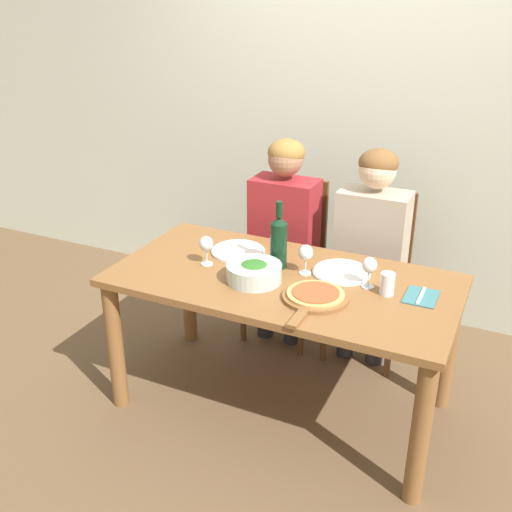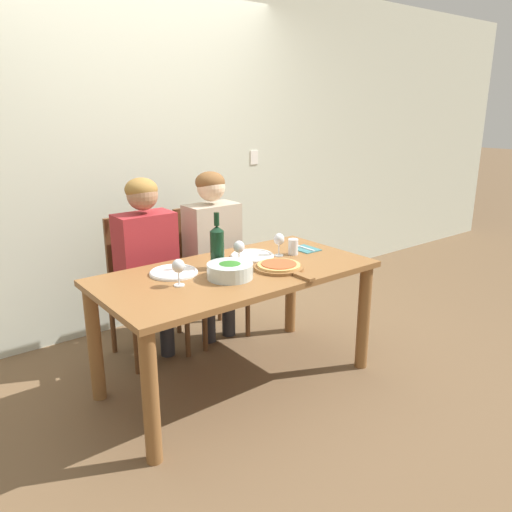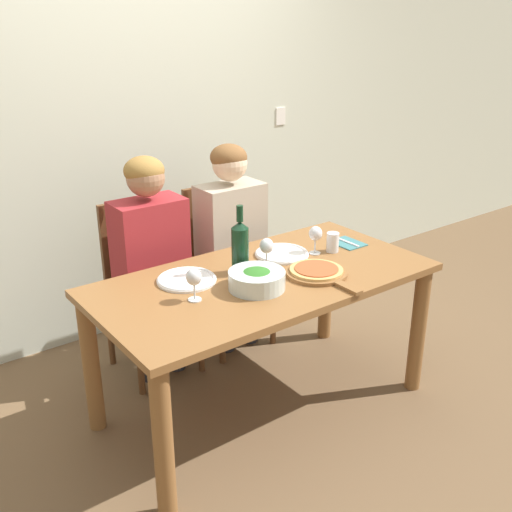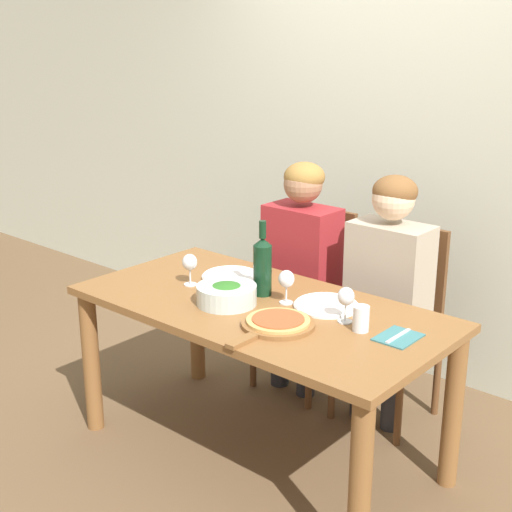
{
  "view_description": "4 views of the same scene",
  "coord_description": "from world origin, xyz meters",
  "px_view_note": "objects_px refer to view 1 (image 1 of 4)",
  "views": [
    {
      "loc": [
        0.98,
        -2.38,
        2.01
      ],
      "look_at": [
        -0.15,
        0.01,
        0.82
      ],
      "focal_mm": 42.0,
      "sensor_mm": 36.0,
      "label": 1
    },
    {
      "loc": [
        -1.65,
        -2.3,
        1.67
      ],
      "look_at": [
        0.15,
        -0.0,
        0.81
      ],
      "focal_mm": 35.0,
      "sensor_mm": 36.0,
      "label": 2
    },
    {
      "loc": [
        -1.61,
        -2.09,
        1.9
      ],
      "look_at": [
        0.01,
        0.07,
        0.82
      ],
      "focal_mm": 42.0,
      "sensor_mm": 36.0,
      "label": 3
    },
    {
      "loc": [
        1.87,
        -2.2,
        1.88
      ],
      "look_at": [
        -0.07,
        0.06,
        0.93
      ],
      "focal_mm": 50.0,
      "sensor_mm": 36.0,
      "label": 4
    }
  ],
  "objects_px": {
    "dinner_plate_right": "(342,272)",
    "wine_glass_left": "(206,245)",
    "person_man": "(371,238)",
    "wine_glass_centre": "(306,254)",
    "pizza_on_board": "(315,296)",
    "chair_left": "(290,252)",
    "fork_on_napkin": "(421,297)",
    "broccoli_bowl": "(254,272)",
    "dinner_plate_left": "(238,251)",
    "water_tumbler": "(387,284)",
    "chair_right": "(373,268)",
    "wine_glass_right": "(369,267)",
    "person_woman": "(283,223)",
    "wine_bottle": "(279,241)"
  },
  "relations": [
    {
      "from": "dinner_plate_right",
      "to": "wine_glass_left",
      "type": "distance_m",
      "value": 0.68
    },
    {
      "from": "person_man",
      "to": "wine_glass_centre",
      "type": "bearing_deg",
      "value": -107.65
    },
    {
      "from": "pizza_on_board",
      "to": "chair_left",
      "type": "bearing_deg",
      "value": 118.36
    },
    {
      "from": "wine_glass_centre",
      "to": "fork_on_napkin",
      "type": "distance_m",
      "value": 0.57
    },
    {
      "from": "broccoli_bowl",
      "to": "chair_left",
      "type": "bearing_deg",
      "value": 100.61
    },
    {
      "from": "dinner_plate_left",
      "to": "water_tumbler",
      "type": "xyz_separation_m",
      "value": [
        0.82,
        -0.13,
        0.04
      ]
    },
    {
      "from": "broccoli_bowl",
      "to": "pizza_on_board",
      "type": "height_order",
      "value": "broccoli_bowl"
    },
    {
      "from": "chair_left",
      "to": "broccoli_bowl",
      "type": "bearing_deg",
      "value": -79.39
    },
    {
      "from": "water_tumbler",
      "to": "chair_right",
      "type": "bearing_deg",
      "value": 108.32
    },
    {
      "from": "dinner_plate_left",
      "to": "pizza_on_board",
      "type": "distance_m",
      "value": 0.63
    },
    {
      "from": "chair_right",
      "to": "dinner_plate_right",
      "type": "xyz_separation_m",
      "value": [
        -0.02,
        -0.59,
        0.23
      ]
    },
    {
      "from": "pizza_on_board",
      "to": "fork_on_napkin",
      "type": "xyz_separation_m",
      "value": [
        0.42,
        0.22,
        -0.01
      ]
    },
    {
      "from": "person_man",
      "to": "pizza_on_board",
      "type": "xyz_separation_m",
      "value": [
        -0.04,
        -0.78,
        0.0
      ]
    },
    {
      "from": "person_man",
      "to": "wine_glass_right",
      "type": "xyz_separation_m",
      "value": [
        0.14,
        -0.56,
        0.09
      ]
    },
    {
      "from": "dinner_plate_right",
      "to": "wine_glass_centre",
      "type": "relative_size",
      "value": 1.86
    },
    {
      "from": "broccoli_bowl",
      "to": "person_woman",
      "type": "bearing_deg",
      "value": 102.22
    },
    {
      "from": "person_woman",
      "to": "person_man",
      "type": "distance_m",
      "value": 0.52
    },
    {
      "from": "wine_bottle",
      "to": "wine_glass_left",
      "type": "bearing_deg",
      "value": -159.44
    },
    {
      "from": "person_man",
      "to": "person_woman",
      "type": "bearing_deg",
      "value": 180.0
    },
    {
      "from": "person_woman",
      "to": "dinner_plate_left",
      "type": "bearing_deg",
      "value": -97.31
    },
    {
      "from": "wine_bottle",
      "to": "wine_glass_right",
      "type": "bearing_deg",
      "value": -3.13
    },
    {
      "from": "dinner_plate_right",
      "to": "fork_on_napkin",
      "type": "height_order",
      "value": "dinner_plate_right"
    },
    {
      "from": "chair_right",
      "to": "wine_glass_left",
      "type": "relative_size",
      "value": 6.41
    },
    {
      "from": "water_tumbler",
      "to": "person_man",
      "type": "bearing_deg",
      "value": 111.53
    },
    {
      "from": "broccoli_bowl",
      "to": "dinner_plate_left",
      "type": "xyz_separation_m",
      "value": [
        -0.22,
        0.26,
        -0.03
      ]
    },
    {
      "from": "pizza_on_board",
      "to": "fork_on_napkin",
      "type": "bearing_deg",
      "value": 27.74
    },
    {
      "from": "wine_glass_left",
      "to": "chair_right",
      "type": "bearing_deg",
      "value": 49.62
    },
    {
      "from": "wine_bottle",
      "to": "dinner_plate_left",
      "type": "distance_m",
      "value": 0.3
    },
    {
      "from": "person_man",
      "to": "chair_right",
      "type": "bearing_deg",
      "value": 90.0
    },
    {
      "from": "wine_bottle",
      "to": "dinner_plate_right",
      "type": "distance_m",
      "value": 0.34
    },
    {
      "from": "broccoli_bowl",
      "to": "wine_glass_left",
      "type": "bearing_deg",
      "value": 167.6
    },
    {
      "from": "person_man",
      "to": "pizza_on_board",
      "type": "bearing_deg",
      "value": -93.03
    },
    {
      "from": "wine_bottle",
      "to": "wine_glass_left",
      "type": "xyz_separation_m",
      "value": [
        -0.34,
        -0.13,
        -0.03
      ]
    },
    {
      "from": "dinner_plate_right",
      "to": "wine_glass_left",
      "type": "bearing_deg",
      "value": -163.91
    },
    {
      "from": "wine_bottle",
      "to": "dinner_plate_right",
      "type": "bearing_deg",
      "value": 11.0
    },
    {
      "from": "person_woman",
      "to": "broccoli_bowl",
      "type": "height_order",
      "value": "person_woman"
    },
    {
      "from": "chair_left",
      "to": "wine_bottle",
      "type": "height_order",
      "value": "wine_bottle"
    },
    {
      "from": "broccoli_bowl",
      "to": "wine_glass_centre",
      "type": "bearing_deg",
      "value": 42.41
    },
    {
      "from": "chair_right",
      "to": "person_woman",
      "type": "distance_m",
      "value": 0.58
    },
    {
      "from": "person_woman",
      "to": "fork_on_napkin",
      "type": "relative_size",
      "value": 6.93
    },
    {
      "from": "dinner_plate_right",
      "to": "person_man",
      "type": "bearing_deg",
      "value": 88.15
    },
    {
      "from": "wine_glass_left",
      "to": "water_tumbler",
      "type": "distance_m",
      "value": 0.9
    },
    {
      "from": "wine_glass_left",
      "to": "water_tumbler",
      "type": "bearing_deg",
      "value": 4.37
    },
    {
      "from": "dinner_plate_right",
      "to": "chair_left",
      "type": "bearing_deg",
      "value": 130.79
    },
    {
      "from": "chair_left",
      "to": "wine_glass_right",
      "type": "distance_m",
      "value": 1.0
    },
    {
      "from": "chair_right",
      "to": "pizza_on_board",
      "type": "relative_size",
      "value": 2.21
    },
    {
      "from": "dinner_plate_left",
      "to": "person_man",
      "type": "bearing_deg",
      "value": 38.49
    },
    {
      "from": "chair_right",
      "to": "dinner_plate_left",
      "type": "bearing_deg",
      "value": -135.3
    },
    {
      "from": "chair_left",
      "to": "wine_glass_centre",
      "type": "relative_size",
      "value": 6.41
    },
    {
      "from": "dinner_plate_right",
      "to": "wine_glass_left",
      "type": "xyz_separation_m",
      "value": [
        -0.64,
        -0.19,
        0.1
      ]
    }
  ]
}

